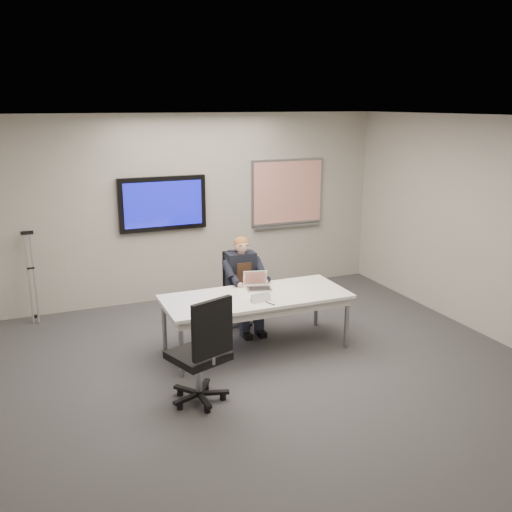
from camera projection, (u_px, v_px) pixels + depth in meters
name	position (u px, v px, depth m)	size (l,w,h in m)	color
floor	(276.00, 376.00, 6.34)	(6.00, 6.00, 0.02)	#39393B
ceiling	(279.00, 117.00, 5.62)	(6.00, 6.00, 0.02)	silver
wall_back	(195.00, 207.00, 8.65)	(6.00, 0.02, 2.80)	#A4A094
wall_front	(494.00, 377.00, 3.31)	(6.00, 0.02, 2.80)	#A4A094
wall_right	(496.00, 230.00, 7.10)	(0.02, 6.00, 2.80)	#A4A094
conference_table	(256.00, 301.00, 6.89)	(2.25, 0.95, 0.69)	white
tv_display	(163.00, 204.00, 8.39)	(1.30, 0.09, 0.80)	black
whiteboard	(287.00, 193.00, 9.17)	(1.25, 0.08, 1.10)	gray
office_chair_far	(240.00, 302.00, 7.78)	(0.54, 0.54, 0.99)	black
office_chair_near	(202.00, 370.00, 5.68)	(0.70, 0.70, 1.15)	black
seated_person	(246.00, 294.00, 7.52)	(0.39, 0.67, 1.24)	#212437
crutch	(31.00, 275.00, 7.77)	(0.18, 0.32, 1.34)	#A1A3A8
laptop	(257.00, 284.00, 7.12)	(0.34, 0.35, 0.21)	#B3B3B5
name_tent	(261.00, 297.00, 6.65)	(0.24, 0.07, 0.10)	silver
pen	(270.00, 303.00, 6.58)	(0.01, 0.01, 0.14)	black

